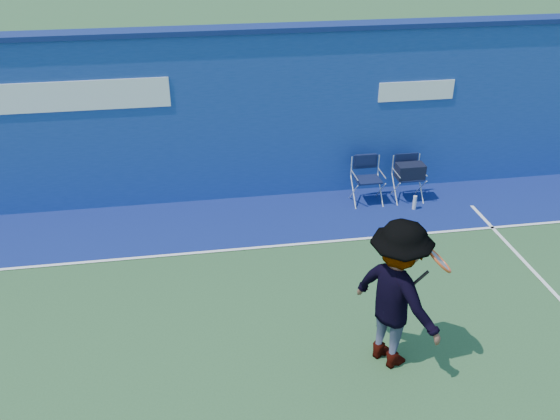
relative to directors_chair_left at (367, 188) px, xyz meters
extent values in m
plane|color=#2C522D|center=(-2.64, -4.47, -0.29)|extent=(80.00, 80.00, 0.00)
cube|color=navy|center=(-2.64, 0.73, 1.21)|extent=(24.00, 0.40, 3.00)
cube|color=navy|center=(-2.64, 0.73, 2.75)|extent=(24.00, 0.50, 0.08)
cube|color=white|center=(-5.64, 0.52, 1.81)|extent=(4.50, 0.02, 0.50)
cube|color=white|center=(0.96, 0.52, 1.61)|extent=(1.40, 0.02, 0.35)
cube|color=navy|center=(-2.64, -0.37, -0.28)|extent=(24.00, 1.80, 0.01)
cube|color=white|center=(-2.64, -1.27, -0.27)|extent=(24.00, 0.06, 0.01)
cube|color=#0F1739|center=(0.00, -0.02, 0.18)|extent=(0.45, 0.38, 0.03)
cube|color=silver|center=(0.00, 0.20, 0.36)|extent=(0.51, 0.02, 0.37)
cube|color=#0F1739|center=(0.00, 0.20, 0.44)|extent=(0.45, 0.02, 0.26)
cube|color=#0F1739|center=(0.00, 0.20, 0.48)|extent=(0.37, 0.06, 0.20)
cube|color=#0F1739|center=(0.78, -0.02, 0.17)|extent=(0.44, 0.37, 0.03)
cube|color=silver|center=(0.78, 0.20, 0.35)|extent=(0.50, 0.02, 0.36)
cube|color=#0F1739|center=(0.78, 0.20, 0.42)|extent=(0.44, 0.02, 0.25)
cube|color=black|center=(0.78, -0.05, 0.30)|extent=(0.50, 0.29, 0.27)
cylinder|color=silver|center=(0.78, -0.41, -0.15)|extent=(0.07, 0.07, 0.27)
imported|color=#EA4738|center=(-0.89, -4.04, 0.67)|extent=(1.24, 1.43, 1.91)
torus|color=#C4451A|center=(-0.49, -4.16, 1.19)|extent=(0.31, 0.38, 0.28)
cylinder|color=gray|center=(-0.49, -4.16, 1.19)|extent=(0.24, 0.32, 0.22)
cylinder|color=black|center=(-0.72, -4.17, 0.94)|extent=(0.26, 0.05, 0.27)
camera|label=1|loc=(-3.10, -9.29, 4.81)|focal=38.00mm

